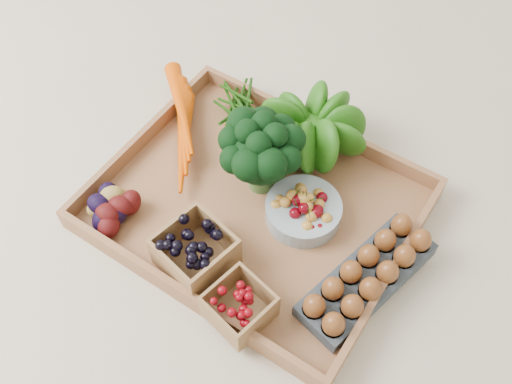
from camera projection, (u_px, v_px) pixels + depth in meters
The scene contains 10 objects.
ground at pixel (256, 210), 1.06m from camera, with size 4.00×4.00×0.00m, color beige.
tray at pixel (256, 208), 1.06m from camera, with size 0.55×0.45×0.01m, color #9A6640.
carrots at pixel (184, 121), 1.13m from camera, with size 0.24×0.17×0.06m, color #DB4900, non-canonical shape.
lettuce at pixel (313, 126), 1.07m from camera, with size 0.14×0.14×0.14m, color #184A0B.
broccoli at pixel (261, 165), 1.03m from camera, with size 0.16×0.16×0.12m, color black, non-canonical shape.
cherry_bowl at pixel (303, 211), 1.02m from camera, with size 0.14×0.14×0.04m, color #8C9EA5.
egg_carton at pixel (367, 279), 0.95m from camera, with size 0.09×0.26×0.03m, color #353C44.
potatoes at pixel (110, 204), 1.01m from camera, with size 0.12×0.12×0.07m, color #390909, non-canonical shape.
punnet_blackberry at pixel (196, 252), 0.95m from camera, with size 0.11×0.11×0.08m, color black.
punnet_raspberry at pixel (239, 306), 0.90m from camera, with size 0.09×0.09×0.06m, color #68040B.
Camera 1 is at (0.32, -0.49, 0.89)m, focal length 40.00 mm.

